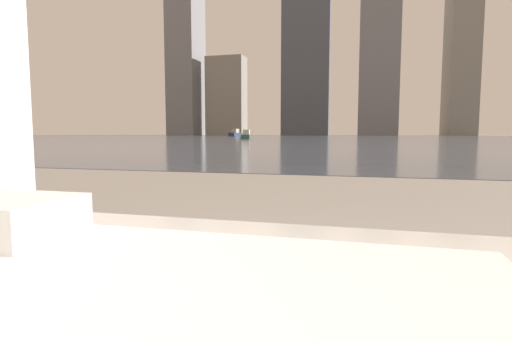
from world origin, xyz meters
name	(u,v)px	position (x,y,z in m)	size (l,w,h in m)	color
towel_stack	(7,218)	(-0.12, 0.80, 0.56)	(0.24, 0.21, 0.08)	white
harbor_water	(358,138)	(0.00, 62.00, 0.01)	(180.00, 110.00, 0.01)	slate
harbor_boat_0	(246,136)	(-12.58, 45.24, 0.39)	(1.46, 3.00, 1.08)	#335647
harbor_boat_2	(235,134)	(-24.85, 79.15, 0.54)	(1.89, 4.18, 1.51)	navy
skyline_tower_0	(186,63)	(-53.58, 118.00, 22.38)	(8.95, 11.11, 44.77)	slate
skyline_tower_1	(226,96)	(-40.21, 118.00, 11.87)	(11.58, 6.49, 23.74)	gray
skyline_tower_3	(381,1)	(4.59, 118.00, 36.60)	(10.71, 7.10, 73.20)	slate
skyline_tower_4	(461,59)	(25.25, 118.00, 20.17)	(6.80, 13.40, 40.34)	gray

